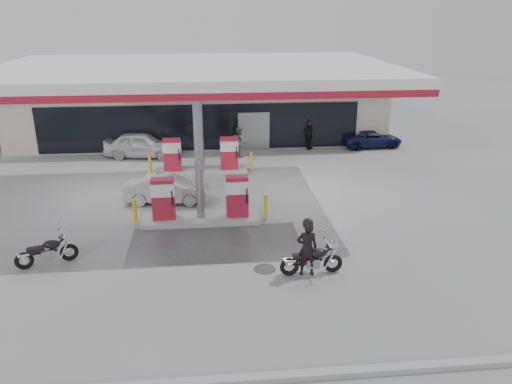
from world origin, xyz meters
The scene contains 17 objects.
ground centered at (0.00, 0.00, 0.00)m, with size 90.00×90.00×0.00m, color gray.
wet_patch centered at (0.50, 0.00, 0.00)m, with size 6.00×3.00×0.00m, color #4C4C4F.
drain_cover centered at (2.00, -2.00, 0.00)m, with size 0.70×0.70×0.01m, color #38383A.
kerb centered at (0.00, -7.00, 0.07)m, with size 28.00×0.25×0.15m, color gray.
store_building centered at (0.01, 15.94, 2.01)m, with size 22.00×8.22×4.00m.
canopy centered at (0.00, 5.00, 5.27)m, with size 16.00×10.02×5.51m.
pump_island_near centered at (0.00, 2.00, 0.71)m, with size 5.14×1.30×1.78m.
pump_island_far centered at (0.00, 8.00, 0.71)m, with size 5.14×1.30×1.78m.
main_motorcycle centered at (3.43, -2.42, 0.45)m, with size 1.99×0.76×1.02m.
biker_main centered at (3.24, -2.44, 0.88)m, with size 0.64×0.42×1.77m, color black.
parked_motorcycle centered at (-4.88, -0.98, 0.44)m, with size 1.87×0.91×0.99m.
sedan_white centered at (-3.26, 11.20, 0.68)m, with size 1.62×4.02×1.37m, color silver.
attendant centered at (2.10, 10.80, 0.83)m, with size 0.81×0.63×1.67m, color slate.
hatchback_silver centered at (-1.42, 4.20, 0.58)m, with size 1.23×3.53×1.16m, color #A8AAB0.
parked_car_left centered at (-10.00, 14.00, 0.63)m, with size 1.76×4.33×1.26m, color black.
parked_car_right centered at (10.00, 12.00, 0.50)m, with size 1.65×3.57×0.99m, color #151648.
biker_walking centered at (6.21, 11.80, 0.79)m, with size 0.92×0.38×1.57m, color black.
Camera 1 is at (0.32, -15.84, 7.80)m, focal length 35.00 mm.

